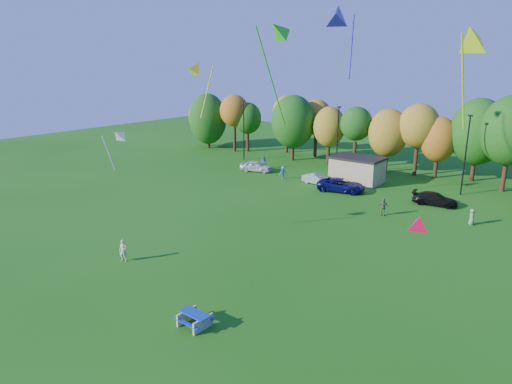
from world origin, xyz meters
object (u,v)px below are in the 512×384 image
Objects in this scene: car_a at (256,166)px; car_c at (341,185)px; car_b at (317,179)px; picnic_table at (195,318)px; car_d at (435,199)px; kite_flyer at (123,251)px.

car_a is 14.22m from car_c.
picnic_table is at bearing -157.58° from car_b.
picnic_table is 32.23m from car_d.
car_c reaches higher than car_a.
car_d is at bearing 35.39° from kite_flyer.
car_a is 10.19m from car_b.
kite_flyer is 0.44× the size of car_b.
car_c reaches higher than car_d.
car_a is 24.42m from car_d.
car_c reaches higher than picnic_table.
car_d is (14.32, 29.02, -0.19)m from kite_flyer.
car_a is 0.97× the size of car_d.
car_d is at bearing -96.48° from car_c.
car_a is at bearing 68.16° from car_c.
car_c is (3.92, -1.21, 0.12)m from car_b.
kite_flyer is 0.37× the size of car_d.
car_c is at bearing 89.68° from car_d.
car_b reaches higher than picnic_table.
car_a is at bearing 80.49° from kite_flyer.
picnic_table is 11.03m from kite_flyer.
car_d is (24.42, -0.58, -0.09)m from car_a.
picnic_table is 0.42× the size of car_d.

